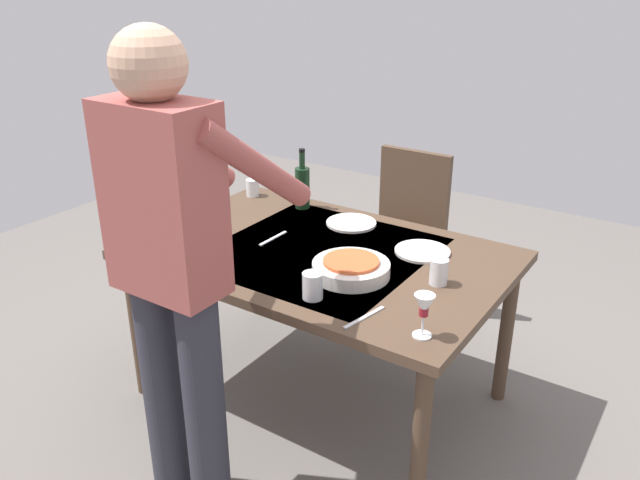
# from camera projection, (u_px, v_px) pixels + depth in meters

# --- Properties ---
(ground_plane) EXTENTS (6.00, 6.00, 0.00)m
(ground_plane) POSITION_uv_depth(u_px,v_px,m) (320.00, 393.00, 2.98)
(ground_plane) COLOR #66605B
(dining_table) EXTENTS (1.52, 1.01, 0.72)m
(dining_table) POSITION_uv_depth(u_px,v_px,m) (320.00, 265.00, 2.72)
(dining_table) COLOR #4C3828
(dining_table) RESTS_ON ground_plane
(chair_near) EXTENTS (0.40, 0.40, 0.91)m
(chair_near) POSITION_uv_depth(u_px,v_px,m) (404.00, 225.00, 3.46)
(chair_near) COLOR #352114
(chair_near) RESTS_ON ground_plane
(person_server) EXTENTS (0.42, 0.61, 1.69)m
(person_server) POSITION_uv_depth(u_px,v_px,m) (174.00, 263.00, 2.03)
(person_server) COLOR #2D2D38
(person_server) RESTS_ON ground_plane
(wine_bottle) EXTENTS (0.07, 0.07, 0.30)m
(wine_bottle) POSITION_uv_depth(u_px,v_px,m) (302.00, 186.00, 3.12)
(wine_bottle) COLOR black
(wine_bottle) RESTS_ON dining_table
(wine_glass_left) EXTENTS (0.07, 0.07, 0.15)m
(wine_glass_left) POSITION_uv_depth(u_px,v_px,m) (424.00, 308.00, 2.04)
(wine_glass_left) COLOR white
(wine_glass_left) RESTS_ON dining_table
(water_cup_near_left) EXTENTS (0.07, 0.07, 0.10)m
(water_cup_near_left) POSITION_uv_depth(u_px,v_px,m) (313.00, 286.00, 2.30)
(water_cup_near_left) COLOR silver
(water_cup_near_left) RESTS_ON dining_table
(water_cup_near_right) EXTENTS (0.07, 0.07, 0.09)m
(water_cup_near_right) POSITION_uv_depth(u_px,v_px,m) (253.00, 188.00, 3.30)
(water_cup_near_right) COLOR silver
(water_cup_near_right) RESTS_ON dining_table
(water_cup_far_left) EXTENTS (0.07, 0.07, 0.10)m
(water_cup_far_left) POSITION_uv_depth(u_px,v_px,m) (439.00, 271.00, 2.40)
(water_cup_far_left) COLOR silver
(water_cup_far_left) RESTS_ON dining_table
(serving_bowl_pasta) EXTENTS (0.30, 0.30, 0.07)m
(serving_bowl_pasta) POSITION_uv_depth(u_px,v_px,m) (351.00, 268.00, 2.47)
(serving_bowl_pasta) COLOR silver
(serving_bowl_pasta) RESTS_ON dining_table
(side_bowl_salad) EXTENTS (0.18, 0.18, 0.07)m
(side_bowl_salad) POSITION_uv_depth(u_px,v_px,m) (177.00, 230.00, 2.81)
(side_bowl_salad) COLOR silver
(side_bowl_salad) RESTS_ON dining_table
(dinner_plate_near) EXTENTS (0.23, 0.23, 0.01)m
(dinner_plate_near) POSITION_uv_depth(u_px,v_px,m) (351.00, 223.00, 2.96)
(dinner_plate_near) COLOR silver
(dinner_plate_near) RESTS_ON dining_table
(dinner_plate_far) EXTENTS (0.23, 0.23, 0.01)m
(dinner_plate_far) POSITION_uv_depth(u_px,v_px,m) (422.00, 251.00, 2.67)
(dinner_plate_far) COLOR silver
(dinner_plate_far) RESTS_ON dining_table
(table_knife) EXTENTS (0.05, 0.20, 0.00)m
(table_knife) POSITION_uv_depth(u_px,v_px,m) (364.00, 317.00, 2.19)
(table_knife) COLOR silver
(table_knife) RESTS_ON dining_table
(table_fork) EXTENTS (0.02, 0.18, 0.00)m
(table_fork) POSITION_uv_depth(u_px,v_px,m) (273.00, 238.00, 2.80)
(table_fork) COLOR silver
(table_fork) RESTS_ON dining_table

